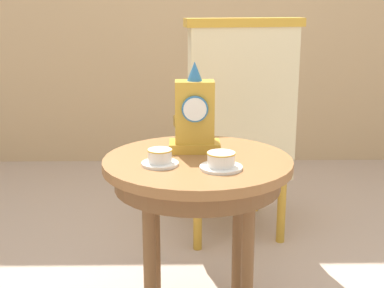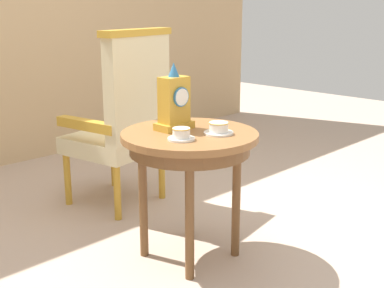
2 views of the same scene
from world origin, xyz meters
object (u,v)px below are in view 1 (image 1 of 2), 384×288
Objects in this scene: teacup_left at (160,158)px; mantel_clock at (195,116)px; side_table at (198,180)px; armchair at (236,128)px; teacup_right at (221,161)px.

teacup_left is 0.38× the size of mantel_clock.
side_table is 0.24m from mantel_clock.
armchair is (0.22, 0.70, -0.21)m from mantel_clock.
teacup_right is 0.26m from mantel_clock.
mantel_clock is (-0.08, 0.22, 0.11)m from teacup_right.
teacup_right is (0.21, -0.05, 0.00)m from teacup_left.
armchair reaches higher than teacup_right.
teacup_left reaches higher than side_table.
armchair is at bearing 68.39° from teacup_left.
side_table is at bearing -105.06° from armchair.
side_table is at bearing -85.07° from mantel_clock.
teacup_right is 0.13× the size of armchair.
mantel_clock is at bearing 110.63° from teacup_right.
side_table is 0.60× the size of armchair.
side_table is 0.83m from armchair.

